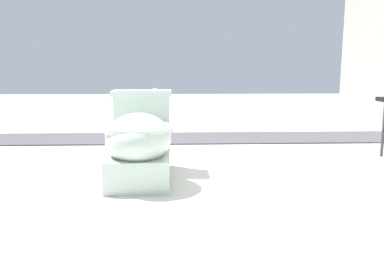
{
  "coord_description": "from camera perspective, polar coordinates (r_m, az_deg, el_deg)",
  "views": [
    {
      "loc": [
        2.21,
        0.16,
        0.64
      ],
      "look_at": [
        0.09,
        0.24,
        0.3
      ],
      "focal_mm": 35.0,
      "sensor_mm": 36.0,
      "label": 1
    }
  ],
  "objects": [
    {
      "name": "toilet",
      "position": [
        2.18,
        -7.92,
        -2.13
      ],
      "size": [
        0.64,
        0.4,
        0.52
      ],
      "rotation": [
        0.0,
        0.0,
        0.01
      ],
      "color": "#B2C6B7",
      "rests_on": "ground"
    },
    {
      "name": "gravel_strip",
      "position": [
        3.44,
        3.53,
        -1.51
      ],
      "size": [
        0.56,
        8.0,
        0.01
      ],
      "primitive_type": "cube",
      "color": "#423F44",
      "rests_on": "ground"
    },
    {
      "name": "ground_plane",
      "position": [
        2.31,
        -6.11,
        -7.05
      ],
      "size": [
        14.0,
        14.0,
        0.0
      ],
      "primitive_type": "plane",
      "color": "beige"
    }
  ]
}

